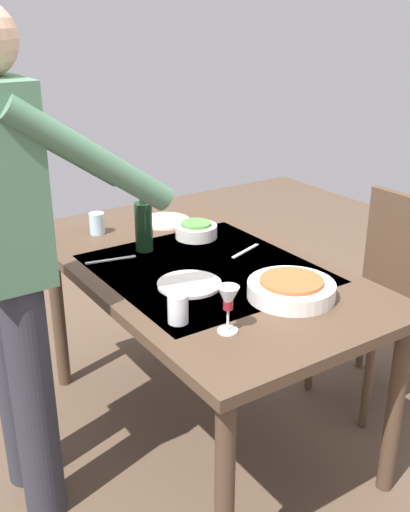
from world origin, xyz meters
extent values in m
plane|color=brown|center=(0.00, 0.00, 0.00)|extent=(6.00, 6.00, 0.00)
cube|color=#4C3828|center=(0.00, 0.00, 0.72)|extent=(1.45, 0.87, 0.04)
cube|color=#C6AD89|center=(0.00, 0.00, 0.74)|extent=(0.80, 0.74, 0.00)
cylinder|color=#4C3828|center=(-0.65, -0.37, 0.35)|extent=(0.06, 0.06, 0.70)
cylinder|color=#4C3828|center=(0.65, -0.37, 0.35)|extent=(0.06, 0.06, 0.70)
cylinder|color=#4C3828|center=(-0.65, 0.37, 0.35)|extent=(0.06, 0.06, 0.70)
cylinder|color=#4C3828|center=(0.65, 0.37, 0.35)|extent=(0.06, 0.06, 0.70)
cube|color=#352114|center=(-0.19, -0.74, 0.45)|extent=(0.40, 0.40, 0.04)
cube|color=#4C3828|center=(-0.19, -0.92, 0.70)|extent=(0.40, 0.04, 0.45)
cylinder|color=#4C3828|center=(-0.02, -0.91, 0.23)|extent=(0.04, 0.04, 0.43)
cylinder|color=#4C3828|center=(-0.36, -0.57, 0.23)|extent=(0.04, 0.04, 0.43)
cylinder|color=#4C3828|center=(-0.02, -0.57, 0.23)|extent=(0.04, 0.04, 0.43)
cylinder|color=#2D2D38|center=(0.14, 0.72, 0.44)|extent=(0.14, 0.14, 0.88)
cylinder|color=#2D2D38|center=(-0.06, 0.72, 0.44)|extent=(0.14, 0.14, 0.88)
cylinder|color=#4C7556|center=(0.21, 0.48, 1.25)|extent=(0.08, 0.52, 0.40)
cylinder|color=#4C7556|center=(-0.13, 0.48, 1.25)|extent=(0.08, 0.52, 0.40)
cylinder|color=black|center=(0.29, 0.10, 0.84)|extent=(0.07, 0.07, 0.20)
cylinder|color=black|center=(0.29, 0.10, 0.98)|extent=(0.03, 0.03, 0.08)
cylinder|color=black|center=(0.29, 0.10, 1.03)|extent=(0.03, 0.03, 0.02)
cylinder|color=white|center=(-0.44, 0.21, 0.74)|extent=(0.06, 0.06, 0.01)
cylinder|color=white|center=(-0.44, 0.21, 0.78)|extent=(0.01, 0.01, 0.07)
cone|color=white|center=(-0.44, 0.21, 0.85)|extent=(0.07, 0.07, 0.07)
cylinder|color=maroon|center=(-0.44, 0.21, 0.83)|extent=(0.03, 0.03, 0.03)
cylinder|color=silver|center=(-0.31, 0.31, 0.79)|extent=(0.07, 0.07, 0.09)
cylinder|color=silver|center=(0.58, 0.18, 0.79)|extent=(0.07, 0.07, 0.09)
cylinder|color=white|center=(-0.37, -0.10, 0.77)|extent=(0.30, 0.30, 0.05)
cylinder|color=#C6562D|center=(-0.37, -0.10, 0.79)|extent=(0.22, 0.22, 0.03)
cylinder|color=white|center=(0.30, -0.15, 0.77)|extent=(0.18, 0.18, 0.05)
cylinder|color=#4C843D|center=(0.30, -0.15, 0.79)|extent=(0.13, 0.13, 0.03)
cylinder|color=white|center=(0.55, -0.14, 0.75)|extent=(0.23, 0.23, 0.01)
cylinder|color=white|center=(-0.10, 0.13, 0.75)|extent=(0.23, 0.23, 0.01)
cube|color=silver|center=(0.27, 0.27, 0.74)|extent=(0.05, 0.20, 0.00)
cube|color=silver|center=(0.05, -0.23, 0.74)|extent=(0.07, 0.17, 0.00)
camera|label=1|loc=(-1.77, 1.18, 1.66)|focal=42.80mm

